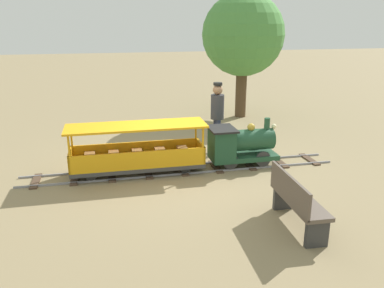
{
  "coord_description": "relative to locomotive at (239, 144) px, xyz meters",
  "views": [
    {
      "loc": [
        7.4,
        -1.39,
        2.96
      ],
      "look_at": [
        0.0,
        0.23,
        0.55
      ],
      "focal_mm": 36.88,
      "sensor_mm": 36.0,
      "label": 1
    }
  ],
  "objects": [
    {
      "name": "ground_plane",
      "position": [
        0.0,
        -1.24,
        -0.48
      ],
      "size": [
        60.0,
        60.0,
        0.0
      ],
      "primitive_type": "plane",
      "color": "#8C7A56"
    },
    {
      "name": "track",
      "position": [
        0.0,
        -1.21,
        -0.47
      ],
      "size": [
        0.73,
        6.4,
        0.04
      ],
      "color": "gray",
      "rests_on": "ground_plane"
    },
    {
      "name": "passenger_car",
      "position": [
        0.0,
        -2.11,
        -0.06
      ],
      "size": [
        0.79,
        2.7,
        0.97
      ],
      "color": "#3F3F3F",
      "rests_on": "ground_plane"
    },
    {
      "name": "conductor_person",
      "position": [
        -0.96,
        -0.21,
        0.47
      ],
      "size": [
        0.3,
        0.3,
        1.62
      ],
      "color": "#282D47",
      "rests_on": "ground_plane"
    },
    {
      "name": "locomotive",
      "position": [
        0.0,
        0.0,
        0.0
      ],
      "size": [
        0.69,
        1.44,
        0.96
      ],
      "color": "#1E472D",
      "rests_on": "ground_plane"
    },
    {
      "name": "park_bench",
      "position": [
        2.61,
        -0.01,
        -0.07
      ],
      "size": [
        1.31,
        0.45,
        0.82
      ],
      "color": "brown",
      "rests_on": "ground_plane"
    },
    {
      "name": "oak_tree_near",
      "position": [
        -4.2,
        1.48,
        2.01
      ],
      "size": [
        2.46,
        2.46,
        3.74
      ],
      "color": "#4C3823",
      "rests_on": "ground_plane"
    }
  ]
}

